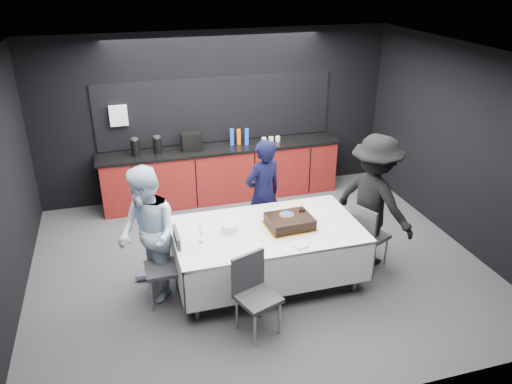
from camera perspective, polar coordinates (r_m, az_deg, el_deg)
The scene contains 18 objects.
ground at distance 6.93m, azimuth 0.23°, elevation -8.22°, with size 6.00×6.00×0.00m, color #434247.
room_shell at distance 6.11m, azimuth 0.26°, elevation 6.49°, with size 6.04×5.04×2.82m.
kitchenette at distance 8.58m, azimuth -4.04°, elevation 2.70°, with size 4.10×0.64×2.05m.
party_table at distance 6.27m, azimuth 1.28°, elevation -5.26°, with size 2.32×1.32×0.78m.
cake_assembly at distance 6.21m, azimuth 3.87°, elevation -3.40°, with size 0.61×0.50×0.18m.
plate_stack at distance 6.12m, azimuth -3.05°, elevation -4.07°, with size 0.20×0.20×0.10m, color white.
loose_plate_near at distance 5.78m, azimuth -0.23°, elevation -6.48°, with size 0.21×0.21×0.01m, color white.
loose_plate_right_a at distance 6.58m, azimuth 7.88°, elevation -2.50°, with size 0.22×0.22×0.01m, color white.
loose_plate_right_b at distance 6.18m, azimuth 8.71°, elevation -4.55°, with size 0.22×0.22×0.01m, color white.
loose_plate_far at distance 6.61m, azimuth 0.50°, elevation -2.11°, with size 0.20×0.20×0.01m, color white.
fork_pile at distance 5.83m, azimuth 5.26°, elevation -6.18°, with size 0.15×0.10×0.02m, color white.
champagne_flute at distance 5.86m, azimuth -6.39°, elevation -4.39°, with size 0.06×0.06×0.22m.
chair_left at distance 6.09m, azimuth -9.90°, elevation -7.85°, with size 0.42×0.42×0.92m.
chair_right at distance 6.76m, azimuth 12.52°, elevation -4.50°, with size 0.56×0.56×0.92m.
chair_near at distance 5.56m, azimuth -0.26°, elevation -10.96°, with size 0.54×0.54×0.92m.
person_center at distance 6.98m, azimuth 0.83°, elevation -0.30°, with size 0.59×0.39×1.62m, color black.
person_left at distance 6.05m, azimuth -12.30°, elevation -4.85°, with size 0.82×0.64×1.70m, color silver.
person_right at distance 6.74m, azimuth 13.31°, elevation -1.05°, with size 1.18×0.68×1.82m, color black.
Camera 1 is at (-1.64, -5.55, 3.82)m, focal length 35.00 mm.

